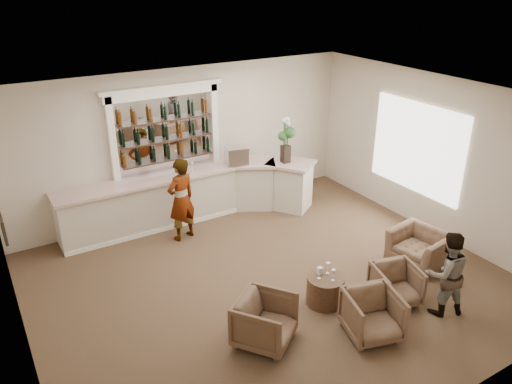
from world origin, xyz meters
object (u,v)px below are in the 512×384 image
armchair_center (372,315)px  cocktail_table (325,290)px  sommelier (181,200)px  armchair_left (265,321)px  flower_vase (286,137)px  bar_counter (192,196)px  guest (446,274)px  espresso_machine (237,156)px  armchair_right (396,284)px  armchair_far (419,248)px

armchair_center → cocktail_table: bearing=111.9°
sommelier → armchair_left: 3.63m
flower_vase → sommelier: bearing=-177.3°
bar_counter → armchair_left: (-0.75, -4.26, -0.19)m
guest → espresso_machine: bearing=-58.0°
cocktail_table → armchair_left: bearing=-167.8°
armchair_right → armchair_left: bearing=-171.0°
cocktail_table → armchair_left: size_ratio=0.75×
guest → armchair_center: 1.44m
bar_counter → armchair_right: bearing=-69.9°
armchair_left → flower_vase: (2.86, 3.71, 1.36)m
sommelier → espresso_machine: bearing=-175.7°
armchair_far → flower_vase: (-0.83, 3.35, 1.41)m
armchair_left → armchair_right: 2.44m
armchair_center → armchair_far: bearing=41.9°
armchair_right → guest: bearing=-37.6°
guest → armchair_center: size_ratio=1.81×
espresso_machine → guest: bearing=-65.8°
bar_counter → armchair_far: bar_counter is taller
armchair_far → flower_vase: bearing=-174.8°
cocktail_table → espresso_machine: espresso_machine is taller
espresso_machine → cocktail_table: bearing=-84.1°
armchair_far → armchair_center: bearing=-72.7°
armchair_center → armchair_far: size_ratio=0.80×
cocktail_table → guest: (1.49, -1.17, 0.48)m
sommelier → armchair_right: 4.48m
bar_counter → cocktail_table: size_ratio=9.08×
guest → armchair_right: 0.84m
armchair_center → espresso_machine: 4.99m
armchair_center → guest: bearing=9.1°
guest → armchair_right: size_ratio=1.99×
sommelier → flower_vase: size_ratio=1.67×
armchair_left → bar_counter: bearing=43.6°
bar_counter → armchair_center: bar_counter is taller
cocktail_table → armchair_left: 1.41m
armchair_center → espresso_machine: bearing=101.6°
guest → armchair_right: (-0.44, 0.59, -0.40)m
sommelier → armchair_left: bearing=70.9°
sommelier → flower_vase: 2.77m
bar_counter → sommelier: size_ratio=3.24×
sommelier → armchair_center: 4.51m
armchair_center → armchair_right: (0.93, 0.43, -0.03)m
armchair_left → guest: bearing=-53.3°
armchair_right → espresso_machine: size_ratio=1.57×
armchair_left → armchair_far: bearing=-30.7°
guest → armchair_left: 3.01m
bar_counter → armchair_center: size_ratio=7.10×
bar_counter → armchair_left: size_ratio=6.85×
armchair_right → espresso_machine: 4.60m
guest → flower_vase: 4.70m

